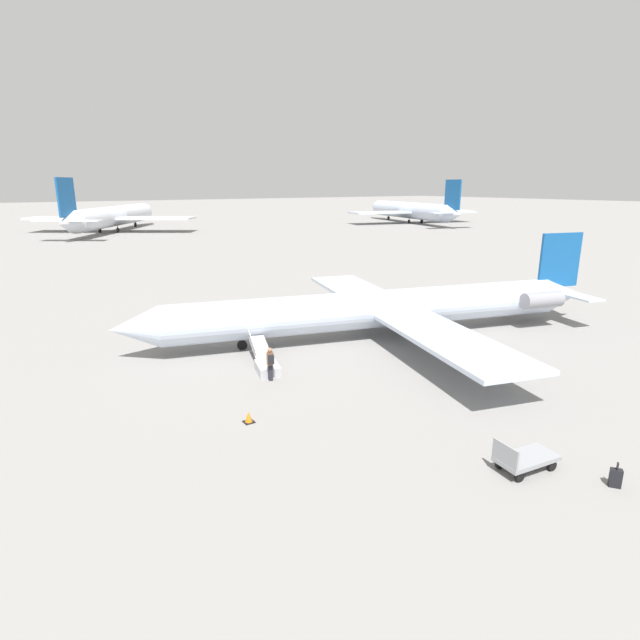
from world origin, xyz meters
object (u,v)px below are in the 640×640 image
airplane_main (389,308)px  airplane_far_right (411,210)px  passenger (270,362)px  boarding_stairs (266,364)px  suitcase (616,478)px  airplane_taxiing_distant (113,216)px  luggage_cart (524,459)px

airplane_main → airplane_far_right: bearing=-118.5°
passenger → boarding_stairs: bearing=-2.5°
suitcase → airplane_main: bearing=-106.2°
airplane_taxiing_distant → boarding_stairs: size_ratio=9.75×
airplane_taxiing_distant → airplane_main: bearing=-147.1°
airplane_far_right → airplane_taxiing_distant: airplane_taxiing_distant is taller
airplane_far_right → luggage_cart: size_ratio=18.93×
luggage_cart → airplane_far_right: bearing=-123.9°
boarding_stairs → luggage_cart: bearing=-152.0°
boarding_stairs → luggage_cart: size_ratio=1.78×
airplane_main → boarding_stairs: bearing=22.8°
boarding_stairs → airplane_taxiing_distant: bearing=8.8°
airplane_taxiing_distant → boarding_stairs: bearing=-153.2°
suitcase → airplane_far_right: bearing=-130.1°
airplane_main → boarding_stairs: airplane_main is taller
airplane_far_right → boarding_stairs: bearing=146.1°
airplane_taxiing_distant → passenger: bearing=-153.4°
luggage_cart → suitcase: bearing=134.0°
airplane_far_right → airplane_taxiing_distant: size_ratio=1.09×
airplane_far_right → boarding_stairs: 109.11m
airplane_main → suitcase: bearing=89.5°
airplane_far_right → suitcase: airplane_far_right is taller
airplane_far_right → luggage_cart: bearing=152.0°
boarding_stairs → luggage_cart: (-2.98, 13.64, 0.10)m
boarding_stairs → passenger: 1.65m
passenger → airplane_main: bearing=-59.6°
airplane_main → passenger: airplane_main is taller
passenger → luggage_cart: (-3.46, 12.19, -0.54)m
luggage_cart → suitcase: luggage_cart is taller
airplane_main → luggage_cart: size_ratio=13.72×
boarding_stairs → passenger: size_ratio=2.38×
airplane_taxiing_distant → boarding_stairs: 90.56m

